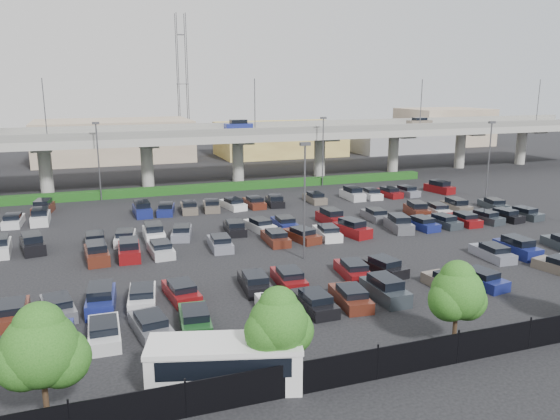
% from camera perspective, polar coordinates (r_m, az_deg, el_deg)
% --- Properties ---
extents(ground, '(280.00, 280.00, 0.00)m').
position_cam_1_polar(ground, '(55.62, -0.59, -2.69)').
color(ground, black).
extents(overpass, '(150.00, 13.00, 15.80)m').
position_cam_1_polar(overpass, '(84.78, -7.89, 7.45)').
color(overpass, '#9B9B93').
rests_on(overpass, ground).
extents(hedge, '(66.00, 1.60, 1.10)m').
position_cam_1_polar(hedge, '(78.94, -6.54, 2.37)').
color(hedge, '#1B4213').
rests_on(hedge, ground).
extents(fence, '(70.00, 0.10, 2.00)m').
position_cam_1_polar(fence, '(31.87, 16.52, -13.99)').
color(fence, black).
rests_on(fence, ground).
extents(tree_row, '(65.07, 3.66, 5.94)m').
position_cam_1_polar(tree_row, '(32.31, 16.38, -8.51)').
color(tree_row, '#332316').
rests_on(tree_row, ground).
extents(shuttle_bus, '(8.20, 4.66, 2.50)m').
position_cam_1_polar(shuttle_bus, '(28.78, -5.80, -15.55)').
color(shuttle_bus, silver).
rests_on(shuttle_bus, ground).
extents(parked_cars, '(63.02, 41.67, 1.67)m').
position_cam_1_polar(parked_cars, '(52.12, -0.28, -3.08)').
color(parked_cars, '#665B4F').
rests_on(parked_cars, ground).
extents(light_poles, '(66.90, 48.38, 10.30)m').
position_cam_1_polar(light_poles, '(54.98, -5.37, 3.73)').
color(light_poles, '#4D4D52').
rests_on(light_poles, ground).
extents(distant_buildings, '(138.00, 24.00, 9.00)m').
position_cam_1_polar(distant_buildings, '(116.85, -4.81, 7.46)').
color(distant_buildings, gray).
rests_on(distant_buildings, ground).
extents(comm_tower, '(2.40, 2.40, 30.00)m').
position_cam_1_polar(comm_tower, '(126.43, -10.15, 13.11)').
color(comm_tower, '#4D4D52').
rests_on(comm_tower, ground).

